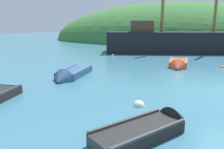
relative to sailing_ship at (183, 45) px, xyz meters
The scene contains 8 objects.
shore_hill 16.28m from the sailing_ship, 103.76° to the left, with size 43.38×22.08×13.19m, color #387033.
sailing_ship is the anchor object (origin of this frame).
rowboat_center 14.76m from the sailing_ship, 108.44° to the right, with size 1.55×3.57×1.07m.
rowboat_outer_left 18.67m from the sailing_ship, 87.49° to the right, with size 2.41×3.12×0.92m.
rowboat_near_dock 8.53m from the sailing_ship, 86.90° to the right, with size 1.32×3.36×1.09m.
buoy_white 16.82m from the sailing_ship, 90.13° to the right, with size 0.41×0.41×0.41m, color white.
buoy_yellow 7.65m from the sailing_ship, 139.83° to the right, with size 0.28×0.28×0.28m, color yellow.
buoy_orange 8.46m from the sailing_ship, 66.91° to the right, with size 0.29×0.29×0.29m, color orange.
Camera 1 is at (-1.49, -9.88, 2.81)m, focal length 35.23 mm.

